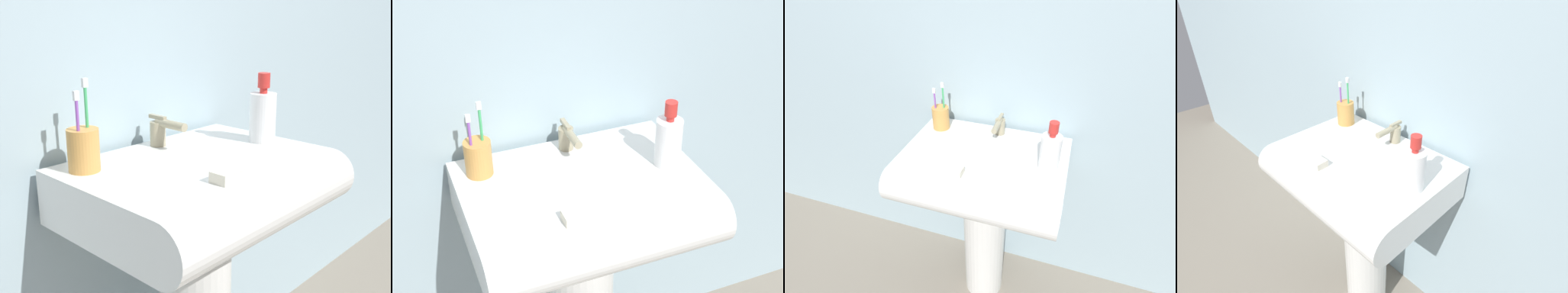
{
  "view_description": "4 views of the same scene",
  "coord_description": "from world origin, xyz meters",
  "views": [
    {
      "loc": [
        -0.81,
        -0.76,
        1.2
      ],
      "look_at": [
        0.0,
        -0.0,
        0.88
      ],
      "focal_mm": 45.0,
      "sensor_mm": 36.0,
      "label": 1
    },
    {
      "loc": [
        -0.45,
        -1.17,
        1.72
      ],
      "look_at": [
        0.01,
        -0.03,
        0.95
      ],
      "focal_mm": 55.0,
      "sensor_mm": 36.0,
      "label": 2
    },
    {
      "loc": [
        0.27,
        -0.9,
        1.51
      ],
      "look_at": [
        -0.02,
        -0.0,
        0.87
      ],
      "focal_mm": 28.0,
      "sensor_mm": 36.0,
      "label": 3
    },
    {
      "loc": [
        0.66,
        -0.62,
        1.45
      ],
      "look_at": [
        0.02,
        0.02,
        0.88
      ],
      "focal_mm": 28.0,
      "sensor_mm": 36.0,
      "label": 4
    }
  ],
  "objects": [
    {
      "name": "toothbrush_cup",
      "position": [
        -0.23,
        0.11,
        0.9
      ],
      "size": [
        0.07,
        0.07,
        0.2
      ],
      "color": "#D19347",
      "rests_on": "sink_basin"
    },
    {
      "name": "soap_bottle",
      "position": [
        0.24,
        -0.02,
        0.92
      ],
      "size": [
        0.07,
        0.07,
        0.18
      ],
      "color": "white",
      "rests_on": "sink_basin"
    },
    {
      "name": "bar_soap",
      "position": [
        -0.07,
        -0.16,
        0.86
      ],
      "size": [
        0.07,
        0.04,
        0.02
      ],
      "primitive_type": "cube",
      "color": "silver",
      "rests_on": "sink_basin"
    },
    {
      "name": "sink_pedestal",
      "position": [
        0.0,
        0.0,
        0.36
      ],
      "size": [
        0.19,
        0.19,
        0.72
      ],
      "primitive_type": "cylinder",
      "color": "white",
      "rests_on": "ground"
    },
    {
      "name": "faucet",
      "position": [
        0.02,
        0.13,
        0.89
      ],
      "size": [
        0.04,
        0.12,
        0.08
      ],
      "color": "tan",
      "rests_on": "sink_basin"
    },
    {
      "name": "ground_plane",
      "position": [
        0.0,
        0.0,
        0.0
      ],
      "size": [
        6.0,
        6.0,
        0.0
      ],
      "primitive_type": "plane",
      "color": "gray",
      "rests_on": "ground"
    },
    {
      "name": "wall_back",
      "position": [
        0.0,
        0.24,
        1.2
      ],
      "size": [
        5.0,
        0.05,
        2.4
      ],
      "primitive_type": "cube",
      "color": "#9EB7C1",
      "rests_on": "ground"
    },
    {
      "name": "sink_basin",
      "position": [
        0.0,
        -0.05,
        0.78
      ],
      "size": [
        0.61,
        0.46,
        0.13
      ],
      "color": "white",
      "rests_on": "sink_pedestal"
    }
  ]
}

